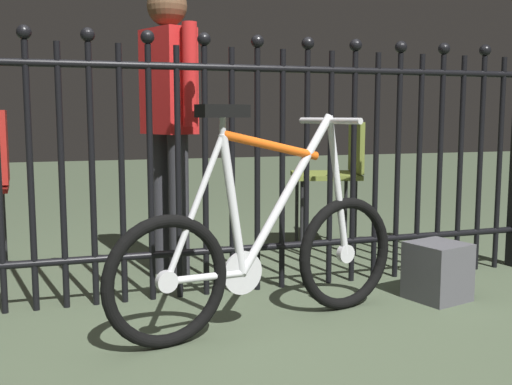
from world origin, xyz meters
TOP-DOWN VIEW (x-y plane):
  - ground_plane at (0.00, 0.00)m, footprint 20.00×20.00m
  - iron_fence at (-0.04, 0.56)m, footprint 3.52×0.07m
  - bicycle at (-0.02, 0.04)m, footprint 1.37×0.47m
  - chair_olive at (0.93, 1.30)m, footprint 0.52×0.52m
  - person_visitor at (-0.23, 0.98)m, footprint 0.28×0.44m
  - display_crate at (0.90, 0.13)m, footprint 0.30×0.30m

SIDE VIEW (x-z plane):
  - ground_plane at x=0.00m, z-range 0.00..0.00m
  - display_crate at x=0.90m, z-range 0.00..0.28m
  - bicycle at x=-0.02m, z-range -0.15..0.78m
  - chair_olive at x=0.93m, z-range 0.11..0.95m
  - iron_fence at x=-0.04m, z-range 0.01..1.33m
  - person_visitor at x=-0.23m, z-range 0.14..1.70m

